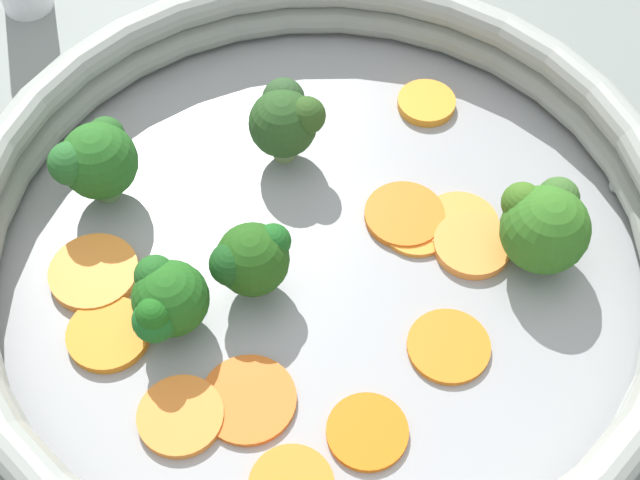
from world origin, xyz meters
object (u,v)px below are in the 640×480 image
(skillet, at_px, (320,263))
(carrot_slice_6, at_px, (109,334))
(carrot_slice_1, at_px, (402,212))
(broccoli_floret_4, at_px, (544,225))
(broccoli_floret_1, at_px, (96,160))
(broccoli_floret_2, at_px, (167,303))
(carrot_slice_7, at_px, (94,273))
(carrot_slice_5, at_px, (460,223))
(broccoli_floret_0, at_px, (249,255))
(carrot_slice_10, at_px, (449,346))
(carrot_slice_11, at_px, (416,227))
(carrot_slice_3, at_px, (472,245))
(broccoli_floret_3, at_px, (286,119))
(carrot_slice_9, at_px, (426,103))
(carrot_slice_0, at_px, (181,416))
(carrot_slice_4, at_px, (248,400))
(carrot_slice_8, at_px, (367,432))

(skillet, relative_size, carrot_slice_6, 8.47)
(carrot_slice_1, xyz_separation_m, broccoli_floret_4, (-0.05, 0.06, 0.03))
(broccoli_floret_1, bearing_deg, broccoli_floret_2, 88.86)
(carrot_slice_7, bearing_deg, carrot_slice_5, 160.29)
(broccoli_floret_2, bearing_deg, broccoli_floret_0, -174.02)
(carrot_slice_6, xyz_separation_m, broccoli_floret_4, (-0.21, 0.06, 0.02))
(broccoli_floret_0, bearing_deg, broccoli_floret_2, 5.98)
(carrot_slice_10, bearing_deg, carrot_slice_11, -110.33)
(carrot_slice_5, relative_size, carrot_slice_7, 0.89)
(carrot_slice_3, xyz_separation_m, broccoli_floret_3, (0.05, -0.11, 0.03))
(carrot_slice_11, bearing_deg, carrot_slice_3, 126.72)
(carrot_slice_9, bearing_deg, skillet, 30.40)
(broccoli_floret_1, bearing_deg, broccoli_floret_3, 167.61)
(carrot_slice_9, bearing_deg, carrot_slice_0, 27.98)
(carrot_slice_5, bearing_deg, carrot_slice_0, 9.12)
(carrot_slice_4, bearing_deg, broccoli_floret_3, -124.86)
(carrot_slice_9, distance_m, broccoli_floret_4, 0.12)
(carrot_slice_3, height_order, carrot_slice_9, same)
(carrot_slice_8, height_order, carrot_slice_9, carrot_slice_9)
(carrot_slice_3, height_order, carrot_slice_8, carrot_slice_3)
(carrot_slice_10, distance_m, broccoli_floret_4, 0.08)
(carrot_slice_6, relative_size, carrot_slice_8, 1.08)
(carrot_slice_10, bearing_deg, broccoli_floret_3, -86.22)
(skillet, bearing_deg, carrot_slice_1, -177.11)
(carrot_slice_5, bearing_deg, skillet, -14.34)
(skillet, xyz_separation_m, carrot_slice_1, (-0.05, -0.00, 0.01))
(carrot_slice_3, xyz_separation_m, carrot_slice_6, (0.19, -0.04, -0.00))
(carrot_slice_6, height_order, broccoli_floret_3, broccoli_floret_3)
(broccoli_floret_3, bearing_deg, carrot_slice_8, 74.17)
(broccoli_floret_1, bearing_deg, carrot_slice_8, 105.66)
(carrot_slice_11, distance_m, broccoli_floret_2, 0.14)
(carrot_slice_1, distance_m, broccoli_floret_1, 0.16)
(carrot_slice_10, bearing_deg, carrot_slice_1, -106.41)
(carrot_slice_3, xyz_separation_m, carrot_slice_9, (-0.03, -0.10, 0.00))
(carrot_slice_7, bearing_deg, carrot_slice_10, 137.59)
(carrot_slice_6, height_order, broccoli_floret_4, broccoli_floret_4)
(carrot_slice_9, bearing_deg, carrot_slice_3, 70.27)
(skillet, distance_m, carrot_slice_11, 0.06)
(carrot_slice_1, relative_size, carrot_slice_4, 0.94)
(carrot_slice_11, height_order, broccoli_floret_1, broccoli_floret_1)
(carrot_slice_0, distance_m, broccoli_floret_0, 0.08)
(carrot_slice_7, relative_size, broccoli_floret_4, 0.94)
(carrot_slice_4, distance_m, broccoli_floret_3, 0.16)
(carrot_slice_7, xyz_separation_m, carrot_slice_10, (-0.14, 0.12, -0.00))
(broccoli_floret_0, relative_size, broccoli_floret_1, 0.89)
(carrot_slice_8, xyz_separation_m, broccoli_floret_3, (-0.05, -0.17, 0.03))
(skillet, relative_size, carrot_slice_0, 8.63)
(carrot_slice_6, xyz_separation_m, broccoli_floret_1, (-0.03, -0.08, 0.03))
(carrot_slice_8, distance_m, carrot_slice_10, 0.06)
(carrot_slice_1, xyz_separation_m, carrot_slice_6, (0.17, -0.01, 0.00))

